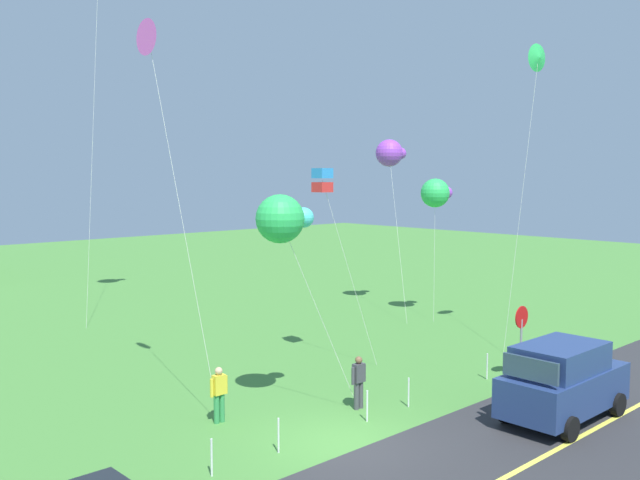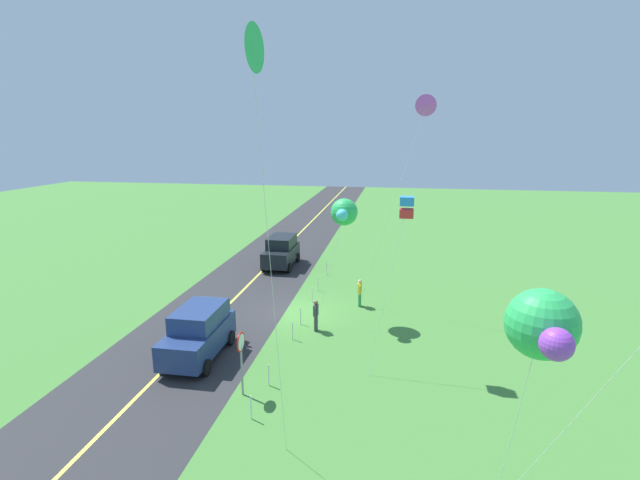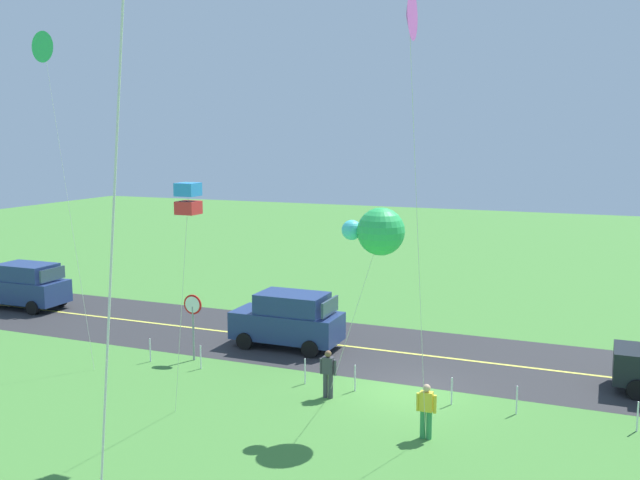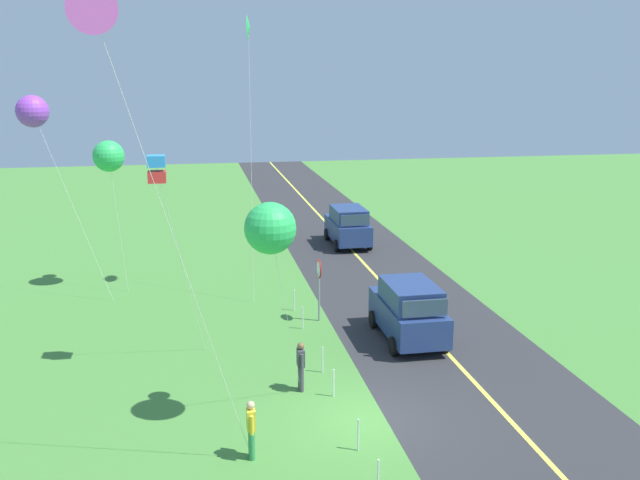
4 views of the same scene
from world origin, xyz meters
name	(u,v)px [view 4 (image 4 of 4)]	position (x,y,z in m)	size (l,w,h in m)	color
ground_plane	(368,421)	(0.00, 0.00, -0.05)	(120.00, 120.00, 0.10)	#478438
asphalt_road	(498,407)	(0.00, -4.00, 0.00)	(120.00, 7.00, 0.00)	#2D2D30
road_centre_stripe	(498,407)	(0.00, -4.00, 0.01)	(120.00, 0.16, 0.00)	#E5E04C
car_suv_foreground	(409,310)	(5.79, -3.01, 1.15)	(4.40, 2.12, 2.24)	navy
car_parked_east_far	(348,226)	(20.69, -4.05, 1.15)	(4.40, 2.12, 2.24)	navy
stop_sign	(319,278)	(8.44, -0.10, 1.80)	(0.76, 0.08, 2.56)	gray
person_adult_near	(301,365)	(2.24, 1.62, 0.86)	(0.58, 0.22, 1.60)	#3F3F47
person_adult_companion	(251,428)	(-1.49, 3.51, 0.86)	(0.58, 0.22, 1.60)	#338C4C
kite_red_low	(270,228)	(0.22, 2.74, 5.74)	(2.79, 1.83, 6.45)	silver
kite_blue_mid	(93,11)	(-1.66, 6.68, 11.06)	(0.30, 3.75, 11.66)	silver
kite_yellow_high	(109,156)	(14.59, 8.32, 6.13)	(1.90, 1.40, 6.83)	silver
kite_orange_near	(157,169)	(4.69, 5.82, 6.79)	(1.81, 1.60, 7.24)	silver
kite_cyan_top	(249,29)	(12.89, 2.10, 11.56)	(2.25, 0.32, 12.16)	silver
kite_purple_back	(33,111)	(14.71, 11.39, 8.12)	(3.33, 3.78, 8.83)	silver
fence_post_1	(378,477)	(-3.65, 0.70, 0.45)	(0.05, 0.05, 0.90)	silver
fence_post_2	(358,435)	(-1.64, 0.70, 0.45)	(0.05, 0.05, 0.90)	silver
fence_post_3	(333,383)	(1.63, 0.70, 0.45)	(0.05, 0.05, 0.90)	silver
fence_post_4	(322,360)	(3.46, 0.70, 0.45)	(0.05, 0.05, 0.90)	silver
fence_post_5	(303,318)	(7.64, 0.70, 0.45)	(0.05, 0.05, 0.90)	silver
fence_post_6	(294,300)	(9.86, 0.70, 0.45)	(0.05, 0.05, 0.90)	silver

